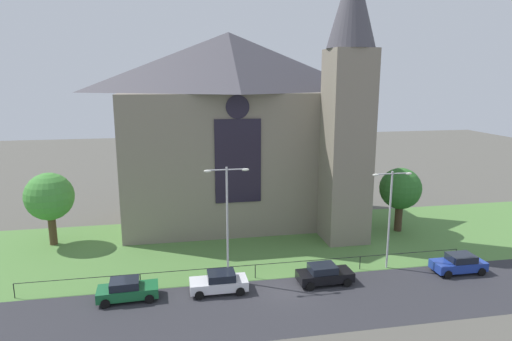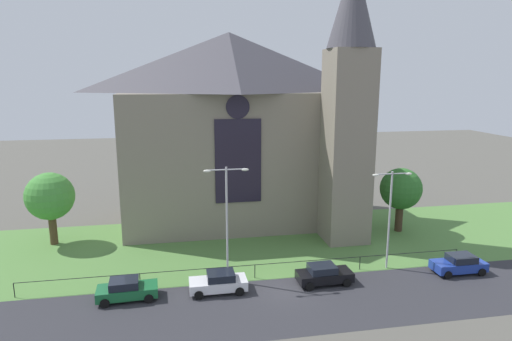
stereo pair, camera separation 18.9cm
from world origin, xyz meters
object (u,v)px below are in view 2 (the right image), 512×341
Objects in this scene: parked_car_white at (219,282)px; parked_car_blue at (459,264)px; tree_left_far at (50,197)px; parked_car_green at (127,289)px; church_building at (238,128)px; parked_car_black at (324,274)px; tree_right_far at (401,189)px; streetlamp_near at (227,211)px; streetlamp_far at (390,207)px.

parked_car_white and parked_car_blue have the same top height.
tree_left_far is 1.61× the size of parked_car_green.
church_building reaches higher than parked_car_black.
parked_car_green is 25.92m from parked_car_blue.
streetlamp_near reaches higher than tree_right_far.
parked_car_white is 1.00× the size of parked_car_blue.
streetlamp_near is at bearing -5.39° from parked_car_blue.
parked_car_white and parked_car_black have the same top height.
church_building is at bearing 158.58° from tree_right_far.
streetlamp_far is 1.93× the size of parked_car_black.
tree_right_far reaches higher than parked_car_white.
church_building is 2.88× the size of streetlamp_near.
streetlamp_far is at bearing -173.56° from parked_car_white.
parked_car_green is at bearing -0.54° from parked_car_white.
tree_left_far is 30.43m from streetlamp_far.
parked_car_black is at bearing -138.84° from tree_right_far.
streetlamp_near is (15.27, -10.71, 1.04)m from tree_left_far.
streetlamp_far reaches higher than tree_left_far.
streetlamp_near is at bearing 9.68° from parked_car_green.
tree_left_far reaches higher than parked_car_blue.
tree_left_far is (-18.20, -3.69, -5.65)m from church_building.
tree_left_far is at bearing 144.95° from streetlamp_near.
tree_right_far is 20.41m from streetlamp_near.
tree_left_far is 25.97m from parked_car_black.
parked_car_black is (-6.04, -1.77, -4.47)m from streetlamp_far.
tree_right_far is 1.54× the size of parked_car_black.
parked_car_green is 6.53m from parked_car_white.
parked_car_blue is (19.39, -0.25, 0.00)m from parked_car_white.
parked_car_black is (4.24, -16.17, -9.53)m from church_building.
parked_car_black is (-11.46, -10.01, -3.65)m from tree_right_far.
parked_car_blue is at bearing -20.45° from tree_left_far.
streetlamp_far is at bearing -54.47° from church_building.
church_building is at bearing 54.59° from parked_car_green.
streetlamp_far is at bearing -20.61° from tree_left_far.
parked_car_black is at bearing -163.66° from streetlamp_far.
streetlamp_near reaches higher than tree_left_far.
parked_car_green and parked_car_black have the same top height.
tree_right_far is 0.73× the size of streetlamp_near.
church_building is 17.86m from tree_right_far.
streetlamp_near is at bearing -101.50° from church_building.
parked_car_blue is (33.80, -12.60, -3.88)m from tree_left_far.
tree_right_far is 15.65m from parked_car_black.
church_building is 6.18× the size of parked_car_white.
tree_right_far reaches higher than parked_car_green.
church_building reaches higher than streetlamp_far.
tree_right_far is 9.90m from streetlamp_far.
tree_right_far is 0.95× the size of tree_left_far.
streetlamp_far is at bearing -19.15° from parked_car_blue.
tree_right_far is 1.56× the size of parked_car_blue.
streetlamp_far is 1.94× the size of parked_car_blue.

